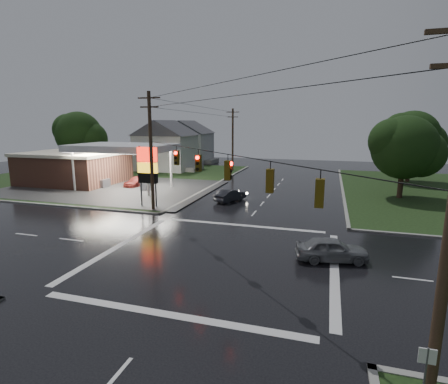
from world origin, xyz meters
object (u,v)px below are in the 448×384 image
(tree_ne_far, at_px, (413,138))
(gas_station, at_px, (81,165))
(car_north, at_px, (230,195))
(utility_pole_n, at_px, (233,139))
(house_far, at_px, (188,141))
(house_near, at_px, (166,145))
(tree_ne_near, at_px, (406,148))
(utility_pole_nw, at_px, (151,150))
(pylon_sign, at_px, (147,167))
(car_pump, at_px, (137,181))
(car_crossing, at_px, (332,249))
(tree_nw_behind, at_px, (80,135))

(tree_ne_far, bearing_deg, gas_station, -161.54)
(car_north, bearing_deg, gas_station, 11.76)
(utility_pole_n, relative_size, house_far, 0.95)
(tree_ne_far, bearing_deg, house_near, 176.99)
(utility_pole_n, xyz_separation_m, tree_ne_near, (23.64, -16.01, 0.09))
(house_far, bearing_deg, tree_ne_far, -19.71)
(tree_ne_far, bearing_deg, tree_ne_near, -104.07)
(tree_ne_near, bearing_deg, utility_pole_nw, -152.14)
(pylon_sign, bearing_deg, car_pump, 125.74)
(pylon_sign, distance_m, tree_ne_far, 36.35)
(car_crossing, bearing_deg, gas_station, 47.78)
(utility_pole_nw, height_order, car_north, utility_pole_nw)
(utility_pole_n, relative_size, house_near, 0.95)
(gas_station, relative_size, house_near, 2.37)
(house_far, distance_m, car_crossing, 54.91)
(tree_ne_far, xyz_separation_m, car_crossing, (-10.34, -32.62, -5.45))
(house_near, distance_m, car_north, 27.39)
(pylon_sign, relative_size, house_far, 0.54)
(pylon_sign, relative_size, car_crossing, 1.40)
(house_near, bearing_deg, utility_pole_n, 9.91)
(gas_station, bearing_deg, utility_pole_nw, -32.23)
(gas_station, relative_size, utility_pole_nw, 2.38)
(utility_pole_nw, distance_m, house_far, 40.48)
(utility_pole_n, xyz_separation_m, house_far, (-12.45, 10.00, -1.06))
(utility_pole_n, distance_m, house_near, 11.67)
(gas_station, bearing_deg, tree_ne_far, 18.46)
(house_near, height_order, house_far, same)
(utility_pole_nw, bearing_deg, gas_station, 147.77)
(house_far, xyz_separation_m, tree_ne_near, (36.09, -26.01, 1.16))
(utility_pole_n, height_order, house_far, utility_pole_n)
(tree_ne_near, distance_m, tree_ne_far, 12.39)
(utility_pole_nw, relative_size, house_near, 1.00)
(gas_station, bearing_deg, house_near, 73.83)
(pylon_sign, height_order, utility_pole_n, utility_pole_n)
(tree_nw_behind, relative_size, tree_ne_far, 1.02)
(utility_pole_n, height_order, tree_nw_behind, utility_pole_n)
(utility_pole_nw, xyz_separation_m, tree_ne_far, (26.65, 24.49, 0.46))
(utility_pole_n, bearing_deg, pylon_sign, -92.08)
(utility_pole_nw, xyz_separation_m, house_near, (-11.45, 26.50, -1.32))
(tree_nw_behind, distance_m, car_pump, 19.69)
(gas_station, relative_size, car_crossing, 6.13)
(house_far, distance_m, car_north, 37.80)
(tree_ne_near, bearing_deg, gas_station, -176.70)
(gas_station, distance_m, car_crossing, 37.35)
(pylon_sign, distance_m, utility_pole_n, 27.56)
(gas_station, height_order, car_pump, gas_station)
(utility_pole_nw, distance_m, tree_ne_near, 26.74)
(pylon_sign, distance_m, tree_ne_near, 27.23)
(tree_ne_near, xyz_separation_m, car_pump, (-31.73, -1.64, -4.92))
(house_near, xyz_separation_m, house_far, (-1.00, 12.00, 0.00))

